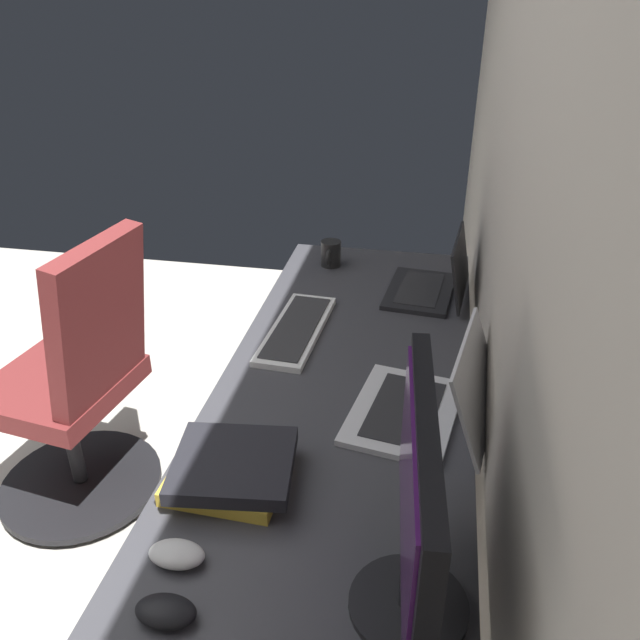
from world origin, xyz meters
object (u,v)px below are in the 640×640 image
drawer_pedestal (359,458)px  monitor_primary (416,507)px  mouse_spare (177,554)px  coffee_mug (331,254)px  office_chair (78,391)px  book_stack_near (231,470)px  mouse_main (166,611)px  laptop_left (432,401)px  laptop_leftmost (436,281)px  keyboard_main (297,329)px

drawer_pedestal → monitor_primary: size_ratio=1.50×
monitor_primary → mouse_spare: bearing=-92.5°
coffee_mug → office_chair: bearing=-53.9°
drawer_pedestal → book_stack_near: 0.73m
monitor_primary → book_stack_near: (-0.23, -0.38, -0.19)m
mouse_main → office_chair: bearing=-141.6°
laptop_left → mouse_main: (0.61, -0.40, -0.04)m
coffee_mug → book_stack_near: bearing=-0.5°
drawer_pedestal → mouse_main: bearing=-13.3°
drawer_pedestal → laptop_leftmost: size_ratio=2.08×
laptop_left → mouse_main: bearing=-33.5°
laptop_leftmost → office_chair: bearing=-71.6°
book_stack_near → monitor_primary: bearing=58.7°
laptop_leftmost → mouse_main: (1.28, -0.39, -0.03)m
laptop_leftmost → mouse_spare: laptop_leftmost is taller
mouse_main → coffee_mug: size_ratio=0.94×
mouse_main → office_chair: office_chair is taller
book_stack_near → coffee_mug: bearing=179.5°
coffee_mug → mouse_spare: bearing=-1.9°
laptop_left → mouse_spare: laptop_left is taller
monitor_primary → office_chair: size_ratio=0.48×
laptop_left → keyboard_main: laptop_left is taller
drawer_pedestal → mouse_main: (0.88, -0.21, 0.40)m
monitor_primary → office_chair: (-0.81, -1.10, -0.50)m
book_stack_near → coffee_mug: 1.12m
drawer_pedestal → monitor_primary: monitor_primary is taller
mouse_main → coffee_mug: 1.44m
mouse_main → mouse_spare: bearing=-166.7°
monitor_primary → laptop_left: (-0.52, 0.02, -0.17)m
mouse_main → office_chair: 1.19m
laptop_left → keyboard_main: bearing=-130.7°
book_stack_near → mouse_spare: bearing=-9.3°
mouse_main → mouse_spare: 0.12m
laptop_left → office_chair: office_chair is taller
mouse_spare → monitor_primary: bearing=87.5°
coffee_mug → office_chair: office_chair is taller
laptop_leftmost → laptop_left: (0.67, 0.01, 0.00)m
drawer_pedestal → laptop_leftmost: 0.61m
monitor_primary → coffee_mug: bearing=-164.8°
laptop_leftmost → mouse_main: bearing=-17.1°
mouse_spare → office_chair: bearing=-138.9°
drawer_pedestal → coffee_mug: bearing=-161.3°
drawer_pedestal → keyboard_main: 0.45m
laptop_left → keyboard_main: size_ratio=0.89×
drawer_pedestal → laptop_left: size_ratio=1.83×
keyboard_main → mouse_main: size_ratio=4.11×
keyboard_main → book_stack_near: size_ratio=1.61×
laptop_leftmost → book_stack_near: laptop_leftmost is taller
office_chair → laptop_leftmost: bearing=108.4°
monitor_primary → office_chair: 1.46m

